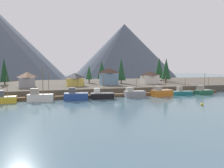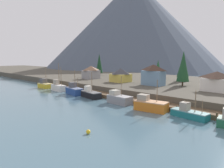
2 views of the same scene
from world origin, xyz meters
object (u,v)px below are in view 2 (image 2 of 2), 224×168
at_px(channel_buoy, 88,132).
at_px(house_blue, 153,75).
at_px(fishing_boat_white, 58,87).
at_px(conifer_back_left, 183,66).
at_px(house_yellow, 121,75).
at_px(house_white, 217,81).
at_px(conifer_near_right, 183,66).
at_px(conifer_near_left, 158,68).
at_px(fishing_boat_black, 91,94).
at_px(fishing_boat_orange, 150,105).
at_px(fishing_boat_blue, 74,90).
at_px(fishing_boat_grey, 119,99).
at_px(fishing_boat_yellow, 45,85).
at_px(house_grey, 91,72).
at_px(fishing_boat_teal, 189,113).
at_px(conifer_back_right, 99,63).

bearing_deg(channel_buoy, house_blue, 109.37).
distance_m(fishing_boat_white, conifer_back_left, 43.32).
distance_m(conifer_back_left, channel_buoy, 46.15).
height_order(house_yellow, house_white, house_white).
xyz_separation_m(fishing_boat_white, conifer_near_right, (28.12, 38.12, 7.22)).
distance_m(conifer_near_left, conifer_near_right, 9.58).
distance_m(fishing_boat_black, fishing_boat_orange, 20.84).
relative_size(fishing_boat_blue, conifer_near_right, 0.75).
bearing_deg(house_blue, fishing_boat_grey, -81.94).
relative_size(fishing_boat_blue, fishing_boat_black, 1.02).
bearing_deg(fishing_boat_yellow, house_grey, 73.87).
xyz_separation_m(fishing_boat_orange, channel_buoy, (1.08, -18.53, -0.94)).
relative_size(fishing_boat_yellow, fishing_boat_blue, 0.98).
height_order(fishing_boat_yellow, fishing_boat_orange, fishing_boat_yellow).
relative_size(fishing_boat_orange, conifer_near_left, 0.91).
distance_m(fishing_boat_teal, house_grey, 56.03).
bearing_deg(fishing_boat_teal, house_white, 100.33).
distance_m(fishing_boat_black, house_grey, 30.58).
bearing_deg(house_yellow, fishing_boat_yellow, -138.50).
height_order(fishing_boat_yellow, fishing_boat_teal, fishing_boat_yellow).
bearing_deg(conifer_back_right, channel_buoy, -43.61).
xyz_separation_m(house_blue, conifer_near_right, (1.62, 18.25, 2.53)).
xyz_separation_m(fishing_boat_teal, conifer_near_left, (-27.02, 32.16, 6.50)).
bearing_deg(channel_buoy, fishing_boat_yellow, 159.02).
bearing_deg(channel_buoy, conifer_near_left, 110.87).
bearing_deg(conifer_back_left, fishing_boat_blue, -132.09).
relative_size(fishing_boat_yellow, house_grey, 1.12).
relative_size(house_grey, conifer_near_right, 0.65).
distance_m(fishing_boat_blue, fishing_boat_orange, 28.86).
xyz_separation_m(fishing_boat_yellow, fishing_boat_orange, (48.59, -0.52, 0.05)).
height_order(fishing_boat_orange, conifer_near_right, conifer_near_right).
bearing_deg(channel_buoy, conifer_back_right, 136.39).
distance_m(fishing_boat_black, conifer_back_right, 47.65).
height_order(fishing_boat_grey, fishing_boat_orange, fishing_boat_grey).
xyz_separation_m(fishing_boat_white, house_grey, (-4.82, 19.28, 3.98)).
bearing_deg(house_blue, fishing_boat_orange, -58.32).
bearing_deg(house_yellow, channel_buoy, -54.20).
relative_size(fishing_boat_black, fishing_boat_teal, 1.05).
relative_size(house_white, house_grey, 1.10).
bearing_deg(conifer_back_left, channel_buoy, -82.10).
bearing_deg(conifer_back_left, conifer_near_left, 154.16).
bearing_deg(house_grey, fishing_boat_black, -40.27).
xyz_separation_m(fishing_boat_orange, fishing_boat_teal, (8.51, 0.70, -0.34)).
relative_size(fishing_boat_blue, channel_buoy, 11.17).
distance_m(fishing_boat_orange, fishing_boat_teal, 8.54).
distance_m(house_yellow, channel_buoy, 47.65).
relative_size(fishing_boat_black, conifer_back_left, 0.67).
bearing_deg(house_white, fishing_boat_teal, -85.04).
height_order(fishing_boat_blue, house_white, house_white).
height_order(conifer_near_left, channel_buoy, conifer_near_left).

